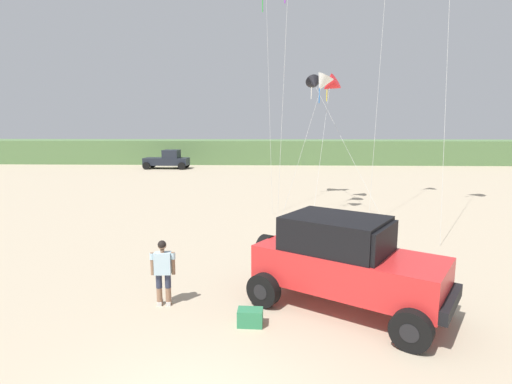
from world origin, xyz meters
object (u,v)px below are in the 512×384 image
Objects in this scene: distant_pickup at (168,160)px; kite_green_box at (322,83)px; kite_white_parafoil at (330,85)px; cooler_box at (250,317)px; jeep at (345,261)px; person_watching at (163,269)px; kite_red_delta at (314,84)px.

distant_pickup is 25.35m from kite_green_box.
cooler_box is at bearing -103.95° from kite_white_parafoil.
person_watching is (-4.45, 0.00, -0.26)m from jeep.
kite_white_parafoil is (1.42, 13.83, 5.47)m from jeep.
kite_green_box is at bearing -56.75° from distant_pickup.
kite_red_delta is at bearing -51.95° from distant_pickup.
jeep is at bearing -0.05° from person_watching.
distant_pickup reaches higher than cooler_box.
kite_green_box is (0.08, -3.46, -0.31)m from kite_red_delta.
cooler_box is 0.07× the size of kite_red_delta.
jeep is at bearing 25.22° from cooler_box.
cooler_box is at bearing -23.68° from person_watching.
kite_red_delta is at bearing 111.73° from kite_white_parafoil.
jeep reaches higher than distant_pickup.
jeep is at bearing -68.76° from distant_pickup.
cooler_box is at bearing -156.91° from jeep.
distant_pickup is 22.66m from kite_red_delta.
jeep is 35.17m from distant_pickup.
person_watching is at bearing 158.46° from cooler_box.
cooler_box is at bearing -100.22° from kite_red_delta.
kite_red_delta is at bearing 91.29° from kite_green_box.
kite_green_box reaches higher than jeep.
jeep is at bearing -92.68° from kite_red_delta.
kite_white_parafoil is at bearing 66.99° from person_watching.
person_watching is 16.08m from kite_white_parafoil.
kite_green_box is (-0.62, -1.72, -0.07)m from kite_white_parafoil.
jeep is 16.61m from kite_red_delta.
kite_white_parafoil is (5.87, 13.83, 5.74)m from person_watching.
kite_red_delta is (2.98, 16.53, 6.73)m from cooler_box.
kite_red_delta is 1.03× the size of kite_white_parafoil.
person_watching is at bearing -113.46° from kite_green_box.
kite_white_parafoil is at bearing 70.24° from kite_green_box.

